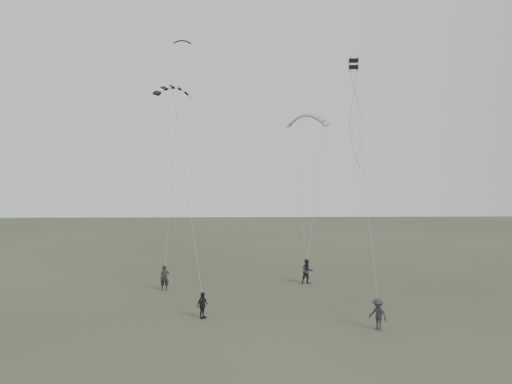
{
  "coord_description": "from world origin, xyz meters",
  "views": [
    {
      "loc": [
        -0.06,
        -30.74,
        8.6
      ],
      "look_at": [
        1.06,
        5.77,
        7.33
      ],
      "focal_mm": 35.0,
      "sensor_mm": 36.0,
      "label": 1
    }
  ],
  "objects_px": {
    "flyer_left": "(165,278)",
    "kite_box": "(354,64)",
    "kite_dark_small": "(182,41)",
    "flyer_right": "(307,271)",
    "flyer_center": "(202,305)",
    "kite_pale_large": "(307,115)",
    "flyer_far": "(378,314)",
    "kite_striped": "(173,87)"
  },
  "relations": [
    {
      "from": "kite_striped",
      "to": "kite_box",
      "type": "height_order",
      "value": "kite_box"
    },
    {
      "from": "flyer_center",
      "to": "kite_dark_small",
      "type": "height_order",
      "value": "kite_dark_small"
    },
    {
      "from": "flyer_far",
      "to": "kite_striped",
      "type": "xyz_separation_m",
      "value": [
        -12.46,
        9.12,
        14.03
      ]
    },
    {
      "from": "flyer_right",
      "to": "kite_dark_small",
      "type": "bearing_deg",
      "value": 148.01
    },
    {
      "from": "flyer_left",
      "to": "flyer_right",
      "type": "distance_m",
      "value": 11.06
    },
    {
      "from": "flyer_right",
      "to": "flyer_far",
      "type": "relative_size",
      "value": 1.11
    },
    {
      "from": "flyer_center",
      "to": "kite_dark_small",
      "type": "relative_size",
      "value": 1.08
    },
    {
      "from": "kite_box",
      "to": "flyer_right",
      "type": "bearing_deg",
      "value": 125.61
    },
    {
      "from": "kite_dark_small",
      "to": "flyer_right",
      "type": "bearing_deg",
      "value": -22.3
    },
    {
      "from": "kite_pale_large",
      "to": "flyer_right",
      "type": "bearing_deg",
      "value": -70.91
    },
    {
      "from": "flyer_left",
      "to": "flyer_center",
      "type": "distance_m",
      "value": 8.15
    },
    {
      "from": "flyer_left",
      "to": "kite_striped",
      "type": "bearing_deg",
      "value": -56.86
    },
    {
      "from": "flyer_center",
      "to": "kite_striped",
      "type": "xyz_separation_m",
      "value": [
        -2.55,
        6.63,
        14.12
      ]
    },
    {
      "from": "flyer_right",
      "to": "kite_striped",
      "type": "xyz_separation_m",
      "value": [
        -10.09,
        -2.62,
        13.94
      ]
    },
    {
      "from": "kite_pale_large",
      "to": "kite_striped",
      "type": "xyz_separation_m",
      "value": [
        -11.03,
        -10.16,
        0.77
      ]
    },
    {
      "from": "flyer_center",
      "to": "kite_pale_large",
      "type": "xyz_separation_m",
      "value": [
        8.48,
        16.79,
        13.34
      ]
    },
    {
      "from": "flyer_right",
      "to": "flyer_far",
      "type": "xyz_separation_m",
      "value": [
        2.37,
        -11.74,
        -0.09
      ]
    },
    {
      "from": "kite_dark_small",
      "to": "kite_pale_large",
      "type": "xyz_separation_m",
      "value": [
        11.11,
        3.74,
        -5.78
      ]
    },
    {
      "from": "flyer_right",
      "to": "kite_striped",
      "type": "distance_m",
      "value": 17.4
    },
    {
      "from": "kite_dark_small",
      "to": "kite_striped",
      "type": "relative_size",
      "value": 0.54
    },
    {
      "from": "flyer_right",
      "to": "flyer_center",
      "type": "distance_m",
      "value": 11.93
    },
    {
      "from": "flyer_far",
      "to": "kite_box",
      "type": "xyz_separation_m",
      "value": [
        0.11,
        6.94,
        15.29
      ]
    },
    {
      "from": "kite_box",
      "to": "flyer_far",
      "type": "bearing_deg",
      "value": -82.62
    },
    {
      "from": "flyer_right",
      "to": "flyer_far",
      "type": "bearing_deg",
      "value": -90.1
    },
    {
      "from": "kite_dark_small",
      "to": "kite_pale_large",
      "type": "height_order",
      "value": "kite_dark_small"
    },
    {
      "from": "kite_pale_large",
      "to": "flyer_left",
      "type": "bearing_deg",
      "value": -115.47
    },
    {
      "from": "flyer_far",
      "to": "kite_striped",
      "type": "relative_size",
      "value": 0.64
    },
    {
      "from": "flyer_left",
      "to": "kite_box",
      "type": "xyz_separation_m",
      "value": [
        13.38,
        -2.96,
        15.24
      ]
    },
    {
      "from": "flyer_left",
      "to": "flyer_far",
      "type": "height_order",
      "value": "flyer_left"
    },
    {
      "from": "flyer_right",
      "to": "kite_pale_large",
      "type": "relative_size",
      "value": 0.49
    },
    {
      "from": "flyer_left",
      "to": "flyer_center",
      "type": "relative_size",
      "value": 1.17
    },
    {
      "from": "kite_striped",
      "to": "flyer_center",
      "type": "bearing_deg",
      "value": -97.43
    },
    {
      "from": "kite_pale_large",
      "to": "kite_box",
      "type": "relative_size",
      "value": 5.66
    },
    {
      "from": "kite_dark_small",
      "to": "kite_box",
      "type": "xyz_separation_m",
      "value": [
        12.64,
        -8.59,
        -3.75
      ]
    },
    {
      "from": "flyer_center",
      "to": "flyer_far",
      "type": "relative_size",
      "value": 0.9
    },
    {
      "from": "flyer_right",
      "to": "flyer_center",
      "type": "relative_size",
      "value": 1.23
    },
    {
      "from": "kite_box",
      "to": "kite_dark_small",
      "type": "bearing_deg",
      "value": 154.09
    },
    {
      "from": "flyer_center",
      "to": "kite_striped",
      "type": "height_order",
      "value": "kite_striped"
    },
    {
      "from": "flyer_center",
      "to": "kite_dark_small",
      "type": "xyz_separation_m",
      "value": [
        -2.63,
        13.05,
        19.12
      ]
    },
    {
      "from": "kite_box",
      "to": "kite_striped",
      "type": "bearing_deg",
      "value": 178.48
    },
    {
      "from": "flyer_center",
      "to": "kite_pale_large",
      "type": "relative_size",
      "value": 0.4
    },
    {
      "from": "flyer_right",
      "to": "kite_box",
      "type": "relative_size",
      "value": 2.75
    }
  ]
}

